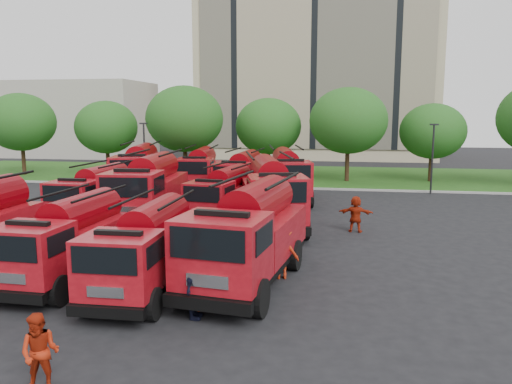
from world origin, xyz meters
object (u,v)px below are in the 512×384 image
at_px(firefighter_3, 281,278).
at_px(fire_truck_4, 95,194).
at_px(fire_truck_1, 68,239).
at_px(firefighter_4, 49,249).
at_px(fire_truck_11, 287,175).
at_px(fire_truck_3, 248,235).
at_px(fire_truck_5, 149,189).
at_px(firefighter_2, 194,318).
at_px(firefighter_0, 204,310).
at_px(fire_truck_6, 224,195).
at_px(fire_truck_2, 147,249).
at_px(firefighter_5, 355,232).
at_px(fire_truck_8, 140,170).
at_px(fire_truck_10, 242,176).
at_px(fire_truck_7, 271,193).
at_px(fire_truck_9, 200,171).

bearing_deg(firefighter_3, fire_truck_4, -47.95).
bearing_deg(fire_truck_1, firefighter_4, 131.88).
height_order(fire_truck_4, fire_truck_11, fire_truck_11).
xyz_separation_m(fire_truck_3, fire_truck_4, (-10.07, 8.49, -0.22)).
relative_size(fire_truck_5, firefighter_2, 4.26).
relative_size(fire_truck_5, fire_truck_11, 1.02).
distance_m(fire_truck_3, firefighter_0, 3.28).
distance_m(firefighter_0, firefighter_2, 0.64).
xyz_separation_m(fire_truck_5, firefighter_0, (6.34, -11.69, -1.80)).
xyz_separation_m(fire_truck_6, firefighter_2, (2.14, -12.93, -1.47)).
height_order(fire_truck_2, firefighter_2, fire_truck_2).
height_order(fire_truck_5, firefighter_5, fire_truck_5).
bearing_deg(fire_truck_5, fire_truck_4, -173.86).
distance_m(fire_truck_2, firefighter_0, 3.04).
height_order(fire_truck_4, fire_truck_8, fire_truck_8).
bearing_deg(fire_truck_11, fire_truck_10, 167.48).
distance_m(fire_truck_3, fire_truck_7, 8.74).
height_order(firefighter_2, firefighter_3, firefighter_3).
height_order(fire_truck_1, firefighter_0, fire_truck_1).
bearing_deg(fire_truck_4, fire_truck_7, 2.90).
bearing_deg(firefighter_2, fire_truck_5, 24.52).
xyz_separation_m(fire_truck_7, fire_truck_10, (-3.09, 8.10, -0.17)).
relative_size(fire_truck_3, firefighter_0, 4.90).
bearing_deg(firefighter_5, fire_truck_7, -0.56).
distance_m(fire_truck_9, firefighter_4, 16.40).
bearing_deg(fire_truck_7, fire_truck_2, -120.03).
height_order(fire_truck_10, firefighter_2, fire_truck_10).
xyz_separation_m(fire_truck_1, fire_truck_6, (3.20, 10.36, -0.00)).
bearing_deg(fire_truck_10, firefighter_2, -80.64).
relative_size(firefighter_3, firefighter_5, 1.05).
bearing_deg(firefighter_2, fire_truck_8, 24.10).
relative_size(fire_truck_10, firefighter_2, 3.79).
xyz_separation_m(fire_truck_9, fire_truck_11, (6.69, -2.31, 0.08)).
distance_m(fire_truck_2, fire_truck_7, 10.42).
bearing_deg(firefighter_3, fire_truck_9, -78.84).
relative_size(fire_truck_9, firefighter_0, 4.66).
height_order(fire_truck_2, fire_truck_11, fire_truck_11).
relative_size(fire_truck_8, firefighter_0, 5.23).
distance_m(firefighter_0, firefighter_5, 11.94).
bearing_deg(fire_truck_1, fire_truck_5, 96.45).
bearing_deg(fire_truck_2, firefighter_0, -31.04).
xyz_separation_m(fire_truck_11, firefighter_3, (1.55, -16.06, -1.73)).
height_order(firefighter_0, firefighter_5, firefighter_5).
bearing_deg(fire_truck_9, fire_truck_2, -85.48).
xyz_separation_m(fire_truck_8, fire_truck_10, (7.53, -0.21, -0.20)).
bearing_deg(firefighter_0, fire_truck_1, 148.05).
height_order(fire_truck_11, firefighter_5, fire_truck_11).
bearing_deg(fire_truck_6, firefighter_2, -73.47).
relative_size(fire_truck_3, fire_truck_5, 0.97).
relative_size(fire_truck_1, fire_truck_10, 0.90).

